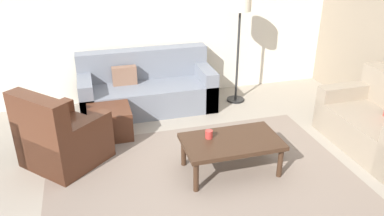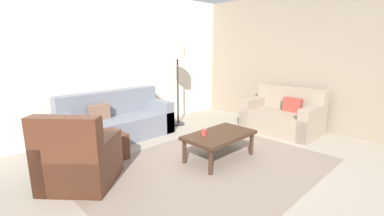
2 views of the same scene
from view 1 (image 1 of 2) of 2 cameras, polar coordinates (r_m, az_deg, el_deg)
The scene contains 10 objects.
ground_plane at distance 4.38m, azimuth 1.73°, elevation -10.74°, with size 8.00×8.00×0.00m, color gray.
rear_partition at distance 6.18m, azimuth -5.54°, elevation 14.18°, with size 6.00×0.12×2.80m, color silver.
area_rug at distance 4.37m, azimuth 1.73°, elevation -10.70°, with size 3.42×2.52×0.01m, color #7A6A5D.
couch_main at distance 6.00m, azimuth -6.78°, elevation 2.79°, with size 2.01×0.85×0.88m.
couch_loveseat at distance 5.46m, azimuth 26.60°, elevation -2.26°, with size 0.92×1.43×0.88m.
armchair_leather at distance 4.76m, azimuth -18.97°, elevation -4.66°, with size 1.13×1.13×0.95m.
ottoman at distance 5.29m, azimuth -12.08°, elevation -2.00°, with size 0.56×0.56×0.40m, color #4C2819.
coffee_table at distance 4.37m, azimuth 5.85°, elevation -5.28°, with size 1.10×0.64×0.41m.
cup at distance 4.34m, azimuth 2.53°, elevation -3.91°, with size 0.09×0.09×0.09m, color #B2332D.
lamp_standing at distance 5.91m, azimuth 7.11°, elevation 13.69°, with size 0.32×0.32×1.71m.
Camera 1 is at (-1.09, -3.37, 2.56)m, focal length 36.03 mm.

